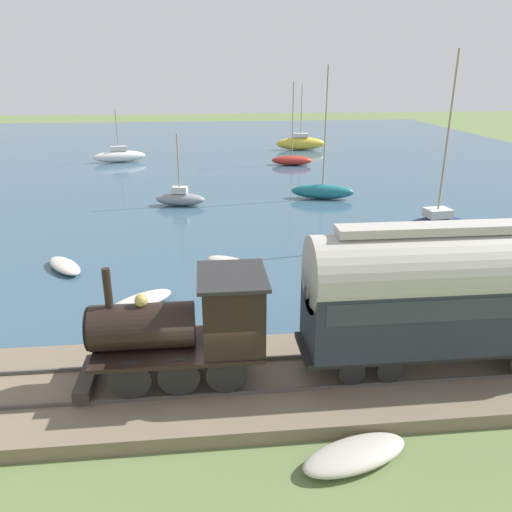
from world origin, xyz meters
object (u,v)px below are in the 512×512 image
object	(u,v)px
rowboat_mid_harbor	(141,301)
sailboat_teal	(322,191)
steam_locomotive	(191,322)
sailboat_navy	(436,228)
beached_dinghy	(355,455)
sailboat_yellow	(301,143)
sailboat_white	(119,156)
sailboat_gray	(180,198)
rowboat_off_pier	(228,262)
passenger_coach	(453,289)
rowboat_near_shore	(65,266)
sailboat_red	(292,160)

from	to	relation	value
rowboat_mid_harbor	sailboat_teal	bearing A→B (deg)	-72.65
steam_locomotive	sailboat_navy	world-z (taller)	sailboat_navy
steam_locomotive	beached_dinghy	world-z (taller)	steam_locomotive
beached_dinghy	sailboat_yellow	bearing A→B (deg)	-9.23
sailboat_white	sailboat_gray	bearing A→B (deg)	-172.24
sailboat_gray	rowboat_mid_harbor	bearing A→B (deg)	-172.94
sailboat_gray	rowboat_off_pier	size ratio (longest dim) A/B	1.96
beached_dinghy	sailboat_gray	bearing A→B (deg)	11.54
steam_locomotive	sailboat_white	distance (m)	40.96
passenger_coach	rowboat_mid_harbor	distance (m)	11.66
sailboat_yellow	rowboat_near_shore	xyz separation A→B (m)	(-36.20, 18.18, -0.60)
sailboat_teal	rowboat_off_pier	xyz separation A→B (m)	(-12.79, 7.57, -0.40)
sailboat_white	rowboat_near_shore	bearing A→B (deg)	170.83
sailboat_teal	rowboat_near_shore	bearing A→B (deg)	142.91
sailboat_gray	rowboat_off_pier	world-z (taller)	sailboat_gray
steam_locomotive	rowboat_near_shore	world-z (taller)	steam_locomotive
sailboat_navy	passenger_coach	bearing A→B (deg)	149.30
sailboat_teal	rowboat_off_pier	size ratio (longest dim) A/B	3.66
sailboat_gray	rowboat_mid_harbor	xyz separation A→B (m)	(-15.88, 0.96, -0.28)
sailboat_white	sailboat_gray	world-z (taller)	sailboat_white
passenger_coach	sailboat_red	bearing A→B (deg)	-2.64
steam_locomotive	rowboat_off_pier	size ratio (longest dim) A/B	2.10
steam_locomotive	sailboat_gray	xyz separation A→B (m)	(21.76, 1.23, -1.78)
rowboat_off_pier	steam_locomotive	bearing A→B (deg)	-150.24
sailboat_white	beached_dinghy	bearing A→B (deg)	-177.31
sailboat_gray	sailboat_navy	world-z (taller)	sailboat_navy
sailboat_white	sailboat_teal	distance (m)	24.48
steam_locomotive	sailboat_red	world-z (taller)	sailboat_red
rowboat_near_shore	rowboat_mid_harbor	size ratio (longest dim) A/B	1.02
sailboat_white	rowboat_mid_harbor	bearing A→B (deg)	177.04
sailboat_gray	rowboat_mid_harbor	distance (m)	15.92
sailboat_white	beached_dinghy	size ratio (longest dim) A/B	1.78
sailboat_yellow	sailboat_navy	distance (m)	34.21
sailboat_navy	sailboat_gray	bearing A→B (deg)	49.26
sailboat_navy	sailboat_white	bearing A→B (deg)	30.11
sailboat_yellow	sailboat_white	xyz separation A→B (m)	(-6.37, 20.04, -0.16)
steam_locomotive	sailboat_yellow	size ratio (longest dim) A/B	0.72
passenger_coach	sailboat_gray	world-z (taller)	sailboat_gray
steam_locomotive	sailboat_white	size ratio (longest dim) A/B	0.99
steam_locomotive	sailboat_white	world-z (taller)	sailboat_white
sailboat_teal	rowboat_near_shore	world-z (taller)	sailboat_teal
sailboat_teal	sailboat_gray	bearing A→B (deg)	108.96
sailboat_red	rowboat_near_shore	bearing A→B (deg)	159.71
sailboat_white	rowboat_mid_harbor	distance (m)	34.75
steam_locomotive	sailboat_teal	bearing A→B (deg)	-21.80
sailboat_white	sailboat_yellow	bearing A→B (deg)	-85.12
sailboat_white	sailboat_teal	xyz separation A→B (m)	(-17.45, -17.16, -0.03)
sailboat_white	rowboat_off_pier	xyz separation A→B (m)	(-30.24, -9.60, -0.43)
sailboat_yellow	rowboat_off_pier	xyz separation A→B (m)	(-36.61, 10.45, -0.59)
sailboat_red	beached_dinghy	bearing A→B (deg)	-177.53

